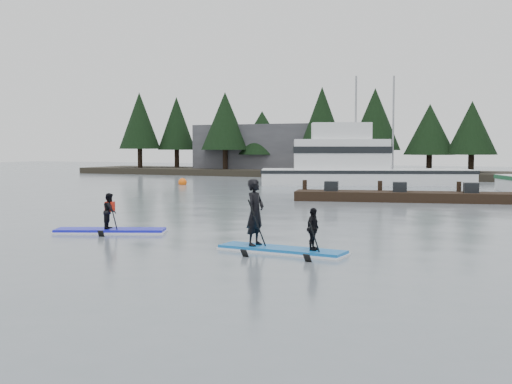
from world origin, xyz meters
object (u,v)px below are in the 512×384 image
at_px(paddleboard_duo, 274,228).
at_px(floating_dock, 440,197).
at_px(paddleboard_solo, 110,222).
at_px(fishing_boat_large, 359,175).

bearing_deg(paddleboard_duo, floating_dock, 89.20).
bearing_deg(paddleboard_solo, floating_dock, 41.05).
height_order(fishing_boat_large, paddleboard_solo, fishing_boat_large).
bearing_deg(floating_dock, paddleboard_duo, -108.51).
relative_size(floating_dock, paddleboard_duo, 4.15).
height_order(floating_dock, paddleboard_duo, paddleboard_duo).
bearing_deg(fishing_boat_large, paddleboard_duo, -100.91).
xyz_separation_m(fishing_boat_large, paddleboard_duo, (6.16, -30.95, -0.02)).
relative_size(floating_dock, paddleboard_solo, 4.10).
bearing_deg(floating_dock, paddleboard_solo, -129.02).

